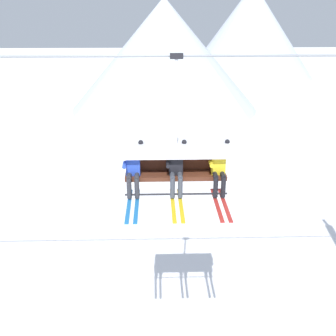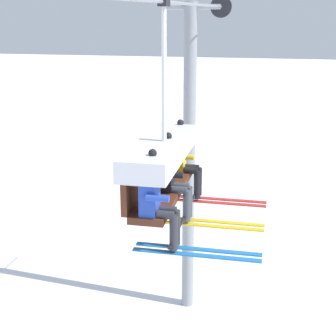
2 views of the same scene
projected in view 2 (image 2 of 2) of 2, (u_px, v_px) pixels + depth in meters
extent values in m
cylinder|color=gray|center=(189.00, 166.00, 14.89)|extent=(0.36, 0.36, 9.10)
cylinder|color=gray|center=(191.00, 7.00, 13.61)|extent=(0.16, 1.60, 0.16)
cylinder|color=black|center=(221.00, 7.00, 13.45)|extent=(0.08, 0.56, 0.56)
cube|color=#512819|center=(164.00, 193.00, 7.72)|extent=(2.35, 0.48, 0.10)
cube|color=#512819|center=(146.00, 174.00, 7.69)|extent=(2.35, 0.08, 0.45)
cube|color=silver|center=(160.00, 151.00, 7.54)|extent=(2.40, 0.68, 0.30)
cylinder|color=black|center=(185.00, 215.00, 7.75)|extent=(2.35, 0.04, 0.04)
cylinder|color=silver|center=(164.00, 76.00, 7.21)|extent=(0.07, 0.07, 1.88)
cube|color=black|center=(164.00, 2.00, 6.92)|extent=(0.28, 0.12, 0.12)
cube|color=#2847B7|center=(150.00, 195.00, 6.70)|extent=(0.32, 0.22, 0.52)
sphere|color=black|center=(149.00, 169.00, 6.59)|extent=(0.22, 0.22, 0.22)
ellipsoid|color=black|center=(157.00, 169.00, 6.57)|extent=(0.17, 0.04, 0.08)
cylinder|color=#2D2D33|center=(161.00, 214.00, 6.65)|extent=(0.11, 0.34, 0.11)
cylinder|color=#2D2D33|center=(164.00, 210.00, 6.81)|extent=(0.11, 0.34, 0.11)
cylinder|color=#2D2D33|center=(174.00, 233.00, 6.68)|extent=(0.11, 0.11, 0.48)
cylinder|color=#2D2D33|center=(176.00, 227.00, 6.85)|extent=(0.11, 0.11, 0.48)
cube|color=#1E6BB2|center=(196.00, 255.00, 6.71)|extent=(0.09, 1.70, 0.02)
cube|color=#1E6BB2|center=(198.00, 249.00, 6.87)|extent=(0.09, 1.70, 0.02)
cylinder|color=#2847B7|center=(157.00, 198.00, 6.48)|extent=(0.09, 0.30, 0.09)
cylinder|color=#2847B7|center=(153.00, 166.00, 6.77)|extent=(0.09, 0.09, 0.30)
sphere|color=black|center=(153.00, 153.00, 6.72)|extent=(0.11, 0.11, 0.11)
cube|color=black|center=(166.00, 173.00, 7.62)|extent=(0.32, 0.22, 0.52)
sphere|color=#284C93|center=(166.00, 150.00, 7.52)|extent=(0.22, 0.22, 0.22)
ellipsoid|color=black|center=(172.00, 150.00, 7.50)|extent=(0.17, 0.04, 0.08)
cylinder|color=#3D424C|center=(176.00, 190.00, 7.57)|extent=(0.11, 0.34, 0.11)
cylinder|color=#3D424C|center=(178.00, 186.00, 7.74)|extent=(0.11, 0.34, 0.11)
cylinder|color=#3D424C|center=(187.00, 206.00, 7.61)|extent=(0.11, 0.11, 0.48)
cylinder|color=#3D424C|center=(189.00, 202.00, 7.77)|extent=(0.11, 0.11, 0.48)
cube|color=gold|center=(206.00, 226.00, 7.63)|extent=(0.09, 1.70, 0.02)
cube|color=gold|center=(208.00, 221.00, 7.80)|extent=(0.09, 1.70, 0.02)
cylinder|color=black|center=(173.00, 175.00, 7.41)|extent=(0.09, 0.30, 0.09)
cylinder|color=black|center=(168.00, 147.00, 7.70)|extent=(0.09, 0.09, 0.30)
sphere|color=black|center=(168.00, 136.00, 7.65)|extent=(0.11, 0.11, 0.11)
cube|color=yellow|center=(178.00, 156.00, 8.55)|extent=(0.32, 0.22, 0.52)
sphere|color=maroon|center=(178.00, 135.00, 8.44)|extent=(0.22, 0.22, 0.22)
ellipsoid|color=black|center=(184.00, 135.00, 8.42)|extent=(0.17, 0.04, 0.08)
cylinder|color=black|center=(187.00, 170.00, 8.49)|extent=(0.11, 0.34, 0.11)
cylinder|color=black|center=(189.00, 167.00, 8.66)|extent=(0.11, 0.34, 0.11)
cylinder|color=black|center=(197.00, 185.00, 8.53)|extent=(0.11, 0.11, 0.48)
cylinder|color=black|center=(199.00, 182.00, 8.70)|extent=(0.11, 0.11, 0.48)
cube|color=#B22823|center=(214.00, 203.00, 8.56)|extent=(0.09, 1.70, 0.02)
cube|color=#B22823|center=(216.00, 199.00, 8.72)|extent=(0.09, 1.70, 0.02)
cylinder|color=yellow|center=(185.00, 157.00, 8.33)|extent=(0.09, 0.30, 0.09)
cylinder|color=yellow|center=(180.00, 133.00, 8.62)|extent=(0.09, 0.09, 0.30)
sphere|color=black|center=(180.00, 123.00, 8.57)|extent=(0.11, 0.11, 0.11)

